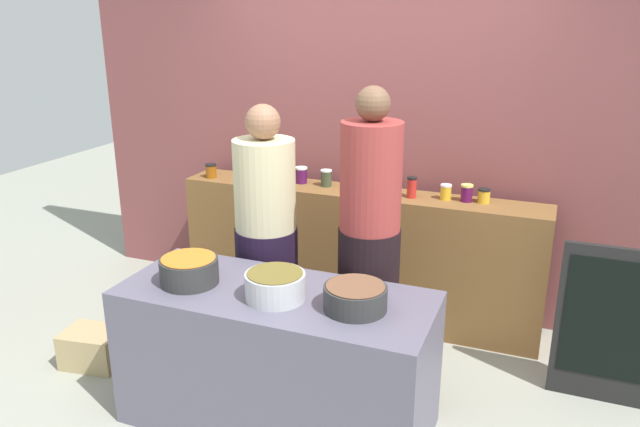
# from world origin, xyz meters

# --- Properties ---
(ground) EXTENTS (12.00, 12.00, 0.00)m
(ground) POSITION_xyz_m (0.00, 0.00, 0.00)
(ground) COLOR gray
(storefront_wall) EXTENTS (4.80, 0.12, 3.00)m
(storefront_wall) POSITION_xyz_m (0.00, 1.45, 1.50)
(storefront_wall) COLOR brown
(storefront_wall) RESTS_ON ground
(display_shelf) EXTENTS (2.70, 0.36, 0.99)m
(display_shelf) POSITION_xyz_m (0.00, 1.10, 0.49)
(display_shelf) COLOR brown
(display_shelf) RESTS_ON ground
(prep_table) EXTENTS (1.70, 0.70, 0.81)m
(prep_table) POSITION_xyz_m (0.00, -0.30, 0.40)
(prep_table) COLOR #5A576A
(prep_table) RESTS_ON ground
(preserve_jar_0) EXTENTS (0.09, 0.09, 0.11)m
(preserve_jar_0) POSITION_xyz_m (-1.18, 1.03, 1.04)
(preserve_jar_0) COLOR #8C4A0D
(preserve_jar_0) RESTS_ON display_shelf
(preserve_jar_1) EXTENTS (0.09, 0.09, 0.11)m
(preserve_jar_1) POSITION_xyz_m (-0.86, 1.05, 1.05)
(preserve_jar_1) COLOR #22492B
(preserve_jar_1) RESTS_ON display_shelf
(preserve_jar_2) EXTENTS (0.09, 0.09, 0.12)m
(preserve_jar_2) POSITION_xyz_m (-0.47, 1.15, 1.05)
(preserve_jar_2) COLOR #461345
(preserve_jar_2) RESTS_ON display_shelf
(preserve_jar_3) EXTENTS (0.08, 0.08, 0.12)m
(preserve_jar_3) POSITION_xyz_m (-0.26, 1.13, 1.05)
(preserve_jar_3) COLOR #37422C
(preserve_jar_3) RESTS_ON display_shelf
(preserve_jar_4) EXTENTS (0.07, 0.07, 0.15)m
(preserve_jar_4) POSITION_xyz_m (0.39, 1.08, 1.06)
(preserve_jar_4) COLOR red
(preserve_jar_4) RESTS_ON display_shelf
(preserve_jar_5) EXTENTS (0.08, 0.08, 0.11)m
(preserve_jar_5) POSITION_xyz_m (0.62, 1.13, 1.04)
(preserve_jar_5) COLOR gold
(preserve_jar_5) RESTS_ON display_shelf
(preserve_jar_6) EXTENTS (0.08, 0.08, 0.12)m
(preserve_jar_6) POSITION_xyz_m (0.77, 1.13, 1.05)
(preserve_jar_6) COLOR #4E0F42
(preserve_jar_6) RESTS_ON display_shelf
(preserve_jar_7) EXTENTS (0.09, 0.09, 0.10)m
(preserve_jar_7) POSITION_xyz_m (0.88, 1.15, 1.04)
(preserve_jar_7) COLOR gold
(preserve_jar_7) RESTS_ON display_shelf
(cooking_pot_left) EXTENTS (0.32, 0.32, 0.15)m
(cooking_pot_left) POSITION_xyz_m (-0.49, -0.36, 0.88)
(cooking_pot_left) COLOR #2D2D2D
(cooking_pot_left) RESTS_ON prep_table
(cooking_pot_center) EXTENTS (0.31, 0.31, 0.15)m
(cooking_pot_center) POSITION_xyz_m (0.03, -0.36, 0.88)
(cooking_pot_center) COLOR #B7B7BC
(cooking_pot_center) RESTS_ON prep_table
(cooking_pot_right) EXTENTS (0.32, 0.32, 0.13)m
(cooking_pot_right) POSITION_xyz_m (0.46, -0.32, 0.87)
(cooking_pot_right) COLOR #2D2D2D
(cooking_pot_right) RESTS_ON prep_table
(cook_with_tongs) EXTENTS (0.40, 0.40, 1.71)m
(cook_with_tongs) POSITION_xyz_m (-0.35, 0.29, 0.77)
(cook_with_tongs) COLOR black
(cook_with_tongs) RESTS_ON ground
(cook_in_cap) EXTENTS (0.37, 0.37, 1.85)m
(cook_in_cap) POSITION_xyz_m (0.35, 0.26, 0.84)
(cook_in_cap) COLOR black
(cook_in_cap) RESTS_ON ground
(bread_crate) EXTENTS (0.41, 0.33, 0.24)m
(bread_crate) POSITION_xyz_m (-1.39, -0.20, 0.12)
(bread_crate) COLOR tan
(bread_crate) RESTS_ON ground
(chalkboard_sign) EXTENTS (0.56, 0.05, 0.98)m
(chalkboard_sign) POSITION_xyz_m (1.69, 0.60, 0.50)
(chalkboard_sign) COLOR black
(chalkboard_sign) RESTS_ON ground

